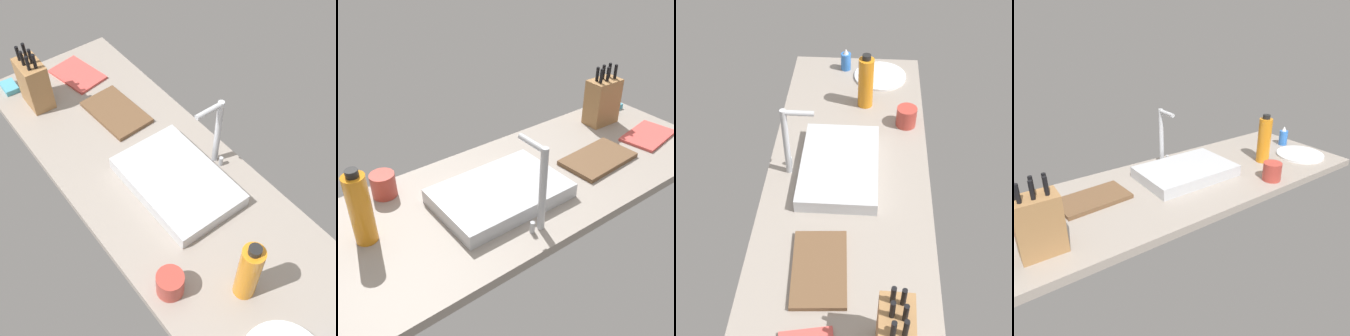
# 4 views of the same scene
# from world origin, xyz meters

# --- Properties ---
(countertop_slab) EXTENTS (1.84, 0.64, 0.04)m
(countertop_slab) POSITION_xyz_m (0.00, 0.00, 0.02)
(countertop_slab) COLOR gray
(countertop_slab) RESTS_ON ground
(sink_basin) EXTENTS (0.45, 0.30, 0.05)m
(sink_basin) POSITION_xyz_m (0.06, 0.03, 0.06)
(sink_basin) COLOR #B7BABF
(sink_basin) RESTS_ON countertop_slab
(faucet) EXTENTS (0.06, 0.12, 0.30)m
(faucet) POSITION_xyz_m (0.05, 0.22, 0.20)
(faucet) COLOR #B7BABF
(faucet) RESTS_ON countertop_slab
(cutting_board) EXTENTS (0.30, 0.19, 0.02)m
(cutting_board) POSITION_xyz_m (-0.40, 0.07, 0.04)
(cutting_board) COLOR brown
(cutting_board) RESTS_ON countertop_slab
(soap_bottle) EXTENTS (0.05, 0.05, 0.12)m
(soap_bottle) POSITION_xyz_m (0.81, 0.05, 0.08)
(soap_bottle) COLOR blue
(soap_bottle) RESTS_ON countertop_slab
(water_bottle) EXTENTS (0.07, 0.07, 0.26)m
(water_bottle) POSITION_xyz_m (0.51, -0.05, 0.16)
(water_bottle) COLOR orange
(water_bottle) RESTS_ON countertop_slab
(dinner_plate) EXTENTS (0.26, 0.26, 0.01)m
(dinner_plate) POSITION_xyz_m (0.75, -0.12, 0.04)
(dinner_plate) COLOR white
(dinner_plate) RESTS_ON countertop_slab
(coffee_mug) EXTENTS (0.09, 0.09, 0.09)m
(coffee_mug) POSITION_xyz_m (0.37, -0.24, 0.08)
(coffee_mug) COLOR #B23D33
(coffee_mug) RESTS_ON countertop_slab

